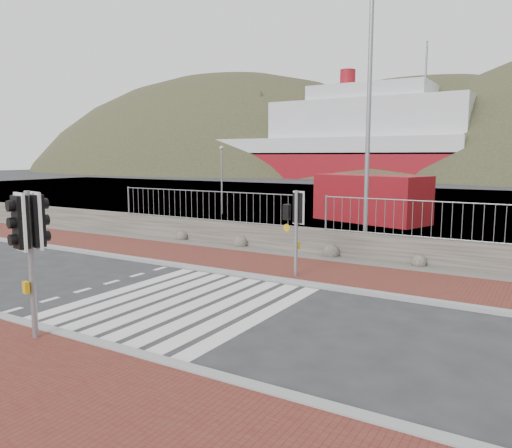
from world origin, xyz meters
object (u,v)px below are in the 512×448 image
Objects in this scene: traffic_signal_near at (29,234)px; streetlight at (373,111)px; ferry at (331,144)px; traffic_signal_far at (295,215)px; shipping_container at (371,198)px.

traffic_signal_near is 0.32× the size of streetlight.
ferry reaches higher than streetlight.
streetlight is at bearing 89.99° from traffic_signal_near.
streetlight is at bearing -66.07° from ferry.
traffic_signal_near is at bearing 79.21° from traffic_signal_far.
ferry is 69.38m from traffic_signal_far.
shipping_container is at bearing 103.67° from traffic_signal_near.
traffic_signal_near is 12.20m from streetlight.
shipping_container is (-2.87, 8.83, -3.80)m from streetlight.
traffic_signal_near reaches higher than shipping_container.
traffic_signal_near is (23.82, -71.31, -3.28)m from ferry.
streetlight is (0.71, 4.52, 3.21)m from traffic_signal_far.
traffic_signal_far is at bearing -62.98° from shipping_container.
traffic_signal_far is 0.42× the size of shipping_container.
traffic_signal_far is at bearing -68.12° from ferry.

